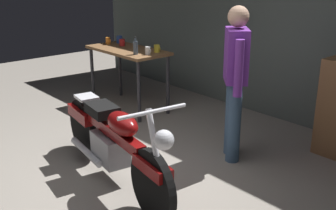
{
  "coord_description": "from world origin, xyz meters",
  "views": [
    {
      "loc": [
        3.08,
        -2.02,
        2.05
      ],
      "look_at": [
        -0.01,
        0.7,
        0.65
      ],
      "focal_mm": 43.95,
      "sensor_mm": 36.0,
      "label": 1
    }
  ],
  "objects": [
    {
      "name": "ground_plane",
      "position": [
        0.0,
        0.0,
        0.0
      ],
      "size": [
        12.0,
        12.0,
        0.0
      ],
      "primitive_type": "plane",
      "color": "gray"
    },
    {
      "name": "back_wall",
      "position": [
        0.0,
        2.8,
        1.55
      ],
      "size": [
        8.0,
        0.12,
        3.1
      ],
      "primitive_type": "cube",
      "color": "#56605B",
      "rests_on": "ground_plane"
    },
    {
      "name": "workbench",
      "position": [
        -1.75,
        1.45,
        0.79
      ],
      "size": [
        1.3,
        0.64,
        0.9
      ],
      "color": "brown",
      "rests_on": "ground_plane"
    },
    {
      "name": "motorcycle",
      "position": [
        -0.01,
        -0.02,
        0.45
      ],
      "size": [
        2.17,
        0.66,
        1.0
      ],
      "rotation": [
        0.0,
        0.0,
        -0.15
      ],
      "color": "black",
      "rests_on": "ground_plane"
    },
    {
      "name": "person_standing",
      "position": [
        0.39,
        1.3,
        0.93
      ],
      "size": [
        0.44,
        0.42,
        1.67
      ],
      "rotation": [
        0.0,
        0.0,
        2.38
      ],
      "color": "#3C5A78",
      "rests_on": "ground_plane"
    },
    {
      "name": "mug_yellow_tall",
      "position": [
        -1.27,
        1.61,
        0.95
      ],
      "size": [
        0.12,
        0.08,
        0.11
      ],
      "color": "yellow",
      "rests_on": "workbench"
    },
    {
      "name": "mug_blue_enamel",
      "position": [
        -2.21,
        1.63,
        0.96
      ],
      "size": [
        0.13,
        0.09,
        0.11
      ],
      "color": "#2D51AD",
      "rests_on": "workbench"
    },
    {
      "name": "mug_red_diner",
      "position": [
        -1.99,
        1.52,
        0.95
      ],
      "size": [
        0.11,
        0.08,
        0.1
      ],
      "color": "red",
      "rests_on": "workbench"
    },
    {
      "name": "mug_orange_travel",
      "position": [
        -2.23,
        1.44,
        0.95
      ],
      "size": [
        0.11,
        0.07,
        0.11
      ],
      "color": "orange",
      "rests_on": "workbench"
    },
    {
      "name": "mug_white_ceramic",
      "position": [
        -1.24,
        1.42,
        0.95
      ],
      "size": [
        0.11,
        0.07,
        0.1
      ],
      "color": "white",
      "rests_on": "workbench"
    },
    {
      "name": "bottle",
      "position": [
        -1.36,
        1.3,
        1.0
      ],
      "size": [
        0.06,
        0.06,
        0.24
      ],
      "color": "#3F4C59",
      "rests_on": "workbench"
    }
  ]
}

